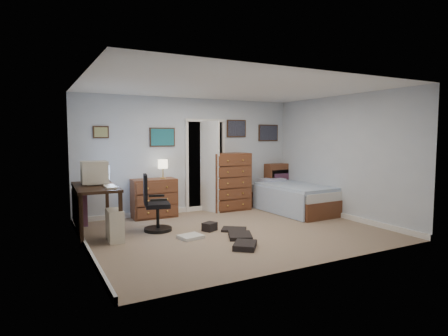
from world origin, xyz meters
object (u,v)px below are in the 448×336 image
(bed, at_px, (292,197))
(tall_dresser, at_px, (229,182))
(office_chair, at_px, (154,209))
(computer_desk, at_px, (89,197))
(low_dresser, at_px, (154,198))

(bed, bearing_deg, tall_dresser, 141.72)
(office_chair, relative_size, bed, 0.49)
(computer_desk, height_order, tall_dresser, tall_dresser)
(computer_desk, distance_m, low_dresser, 1.64)
(tall_dresser, bearing_deg, bed, -34.21)
(office_chair, height_order, low_dresser, office_chair)
(computer_desk, bearing_deg, bed, 1.91)
(office_chair, xyz_separation_m, low_dresser, (0.33, 1.10, 0.01))
(low_dresser, bearing_deg, computer_desk, -147.15)
(computer_desk, xyz_separation_m, tall_dresser, (3.14, 0.82, -0.00))
(office_chair, xyz_separation_m, bed, (3.23, 0.24, -0.08))
(low_dresser, height_order, bed, low_dresser)
(low_dresser, distance_m, bed, 3.02)
(tall_dresser, relative_size, bed, 0.63)
(tall_dresser, bearing_deg, computer_desk, -163.70)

